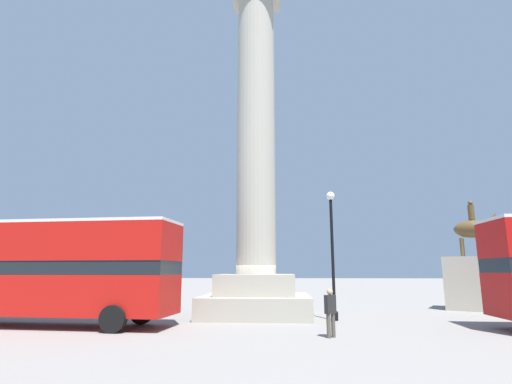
% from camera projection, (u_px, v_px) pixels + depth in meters
% --- Properties ---
extents(ground_plane, '(200.00, 200.00, 0.00)m').
position_uv_depth(ground_plane, '(256.00, 316.00, 19.92)').
color(ground_plane, gray).
extents(monument_column, '(5.34, 5.34, 19.77)m').
position_uv_depth(monument_column, '(256.00, 178.00, 21.29)').
color(monument_column, '#A39E8E').
rests_on(monument_column, ground_plane).
extents(bus_a, '(11.66, 3.52, 4.27)m').
position_uv_depth(bus_a, '(41.00, 268.00, 16.77)').
color(bus_a, '#B7140F').
rests_on(bus_a, ground_plane).
extents(equestrian_statue, '(4.24, 3.82, 6.39)m').
position_uv_depth(equestrian_statue, '(478.00, 277.00, 23.23)').
color(equestrian_statue, '#A39E8E').
rests_on(equestrian_statue, ground_plane).
extents(street_lamp, '(0.40, 0.40, 5.99)m').
position_uv_depth(street_lamp, '(332.00, 249.00, 18.79)').
color(street_lamp, black).
rests_on(street_lamp, ground_plane).
extents(pedestrian_near_lamp, '(0.44, 0.41, 1.63)m').
position_uv_depth(pedestrian_near_lamp, '(330.00, 310.00, 13.71)').
color(pedestrian_near_lamp, '#4C473D').
rests_on(pedestrian_near_lamp, ground_plane).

